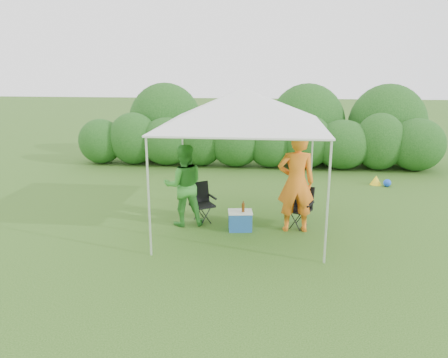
# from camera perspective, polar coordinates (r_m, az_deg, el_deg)

# --- Properties ---
(ground) EXTENTS (70.00, 70.00, 0.00)m
(ground) POSITION_cam_1_polar(r_m,az_deg,el_deg) (8.60, 2.09, -7.53)
(ground) COLOR #3A641F
(hedge) EXTENTS (11.80, 1.53, 1.80)m
(hedge) POSITION_cam_1_polar(r_m,az_deg,el_deg) (14.15, 4.39, 4.86)
(hedge) COLOR #22561A
(hedge) RESTS_ON ground
(canopy) EXTENTS (3.10, 3.10, 2.83)m
(canopy) POSITION_cam_1_polar(r_m,az_deg,el_deg) (8.49, 2.48, 9.37)
(canopy) COLOR silver
(canopy) RESTS_ON ground
(chair_right) EXTENTS (0.63, 0.61, 0.83)m
(chair_right) POSITION_cam_1_polar(r_m,az_deg,el_deg) (9.13, 9.95, -3.26)
(chair_right) COLOR black
(chair_right) RESTS_ON ground
(chair_left) EXTENTS (0.64, 0.63, 0.83)m
(chair_left) POSITION_cam_1_polar(r_m,az_deg,el_deg) (9.31, -3.06, -2.70)
(chair_left) COLOR black
(chair_left) RESTS_ON ground
(man) EXTENTS (0.78, 0.55, 2.01)m
(man) POSITION_cam_1_polar(r_m,az_deg,el_deg) (8.71, 9.38, -0.44)
(man) COLOR orange
(man) RESTS_ON ground
(woman) EXTENTS (0.97, 0.84, 1.70)m
(woman) POSITION_cam_1_polar(r_m,az_deg,el_deg) (9.01, -5.27, -0.81)
(woman) COLOR #368F2E
(woman) RESTS_ON ground
(cooler) EXTENTS (0.52, 0.41, 0.40)m
(cooler) POSITION_cam_1_polar(r_m,az_deg,el_deg) (8.85, 2.12, -5.43)
(cooler) COLOR #205294
(cooler) RESTS_ON ground
(bottle) EXTENTS (0.06, 0.06, 0.23)m
(bottle) POSITION_cam_1_polar(r_m,az_deg,el_deg) (8.71, 2.52, -3.60)
(bottle) COLOR #592D0C
(bottle) RESTS_ON cooler
(lawn_toy) EXTENTS (0.52, 0.44, 0.26)m
(lawn_toy) POSITION_cam_1_polar(r_m,az_deg,el_deg) (12.83, 19.57, -0.23)
(lawn_toy) COLOR yellow
(lawn_toy) RESTS_ON ground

